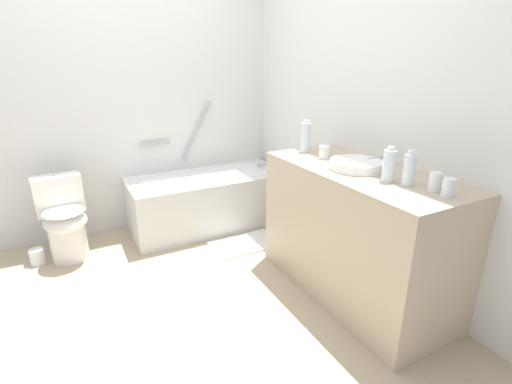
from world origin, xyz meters
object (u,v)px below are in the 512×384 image
(water_bottle_2, at_px, (409,169))
(toilet, at_px, (65,221))
(water_bottle_0, at_px, (389,165))
(water_bottle_1, at_px, (306,137))
(drinking_glass_3, at_px, (325,152))
(drinking_glass_0, at_px, (435,182))
(bathtub, at_px, (209,198))
(sink_basin, at_px, (356,165))
(toilet_paper_roll, at_px, (37,257))
(drinking_glass_2, at_px, (449,188))
(bath_mat, at_px, (245,244))
(drinking_glass_1, at_px, (325,149))
(sink_faucet, at_px, (379,161))

(water_bottle_2, bearing_deg, toilet, 133.60)
(toilet, height_order, water_bottle_0, water_bottle_0)
(water_bottle_1, height_order, drinking_glass_3, water_bottle_1)
(drinking_glass_3, bearing_deg, drinking_glass_0, -84.12)
(bathtub, distance_m, toilet, 1.26)
(bathtub, bearing_deg, toilet, -177.40)
(water_bottle_2, bearing_deg, drinking_glass_0, -71.80)
(sink_basin, bearing_deg, water_bottle_1, 91.94)
(toilet, bearing_deg, drinking_glass_0, 37.08)
(sink_basin, distance_m, toilet_paper_roll, 2.55)
(water_bottle_0, bearing_deg, drinking_glass_2, -75.89)
(bathtub, relative_size, water_bottle_0, 7.42)
(bathtub, bearing_deg, drinking_glass_0, -75.73)
(bath_mat, bearing_deg, drinking_glass_0, -74.65)
(drinking_glass_1, bearing_deg, toilet, 149.76)
(drinking_glass_0, relative_size, drinking_glass_2, 1.09)
(toilet, bearing_deg, water_bottle_0, 39.31)
(sink_faucet, distance_m, drinking_glass_2, 0.61)
(toilet, bearing_deg, drinking_glass_2, 35.74)
(drinking_glass_3, bearing_deg, sink_faucet, -56.07)
(bathtub, distance_m, drinking_glass_2, 2.25)
(drinking_glass_1, relative_size, toilet_paper_roll, 0.60)
(toilet, bearing_deg, bath_mat, 64.93)
(toilet, height_order, drinking_glass_0, drinking_glass_0)
(bathtub, bearing_deg, drinking_glass_2, -76.47)
(drinking_glass_2, bearing_deg, toilet_paper_roll, 134.72)
(toilet, relative_size, bath_mat, 1.15)
(drinking_glass_3, distance_m, toilet_paper_roll, 2.39)
(sink_faucet, bearing_deg, toilet_paper_roll, 146.20)
(drinking_glass_2, bearing_deg, sink_faucet, 77.70)
(drinking_glass_1, bearing_deg, water_bottle_1, 124.68)
(water_bottle_0, bearing_deg, toilet, 134.52)
(water_bottle_0, bearing_deg, drinking_glass_0, -69.59)
(sink_basin, height_order, bath_mat, sink_basin)
(sink_faucet, xyz_separation_m, drinking_glass_1, (-0.12, 0.41, 0.01))
(drinking_glass_0, bearing_deg, bathtub, 104.27)
(bathtub, bearing_deg, bath_mat, -78.62)
(water_bottle_1, bearing_deg, sink_basin, -88.06)
(sink_faucet, relative_size, water_bottle_1, 0.64)
(drinking_glass_1, bearing_deg, drinking_glass_0, -89.90)
(bathtub, height_order, sink_basin, bathtub)
(water_bottle_2, height_order, bath_mat, water_bottle_2)
(water_bottle_0, xyz_separation_m, water_bottle_1, (-0.00, 0.81, 0.02))
(toilet, height_order, sink_basin, sink_basin)
(toilet_paper_roll, bearing_deg, toilet, 3.19)
(water_bottle_1, distance_m, toilet_paper_roll, 2.32)
(toilet, bearing_deg, sink_basin, 44.54)
(bathtub, distance_m, water_bottle_0, 1.95)
(sink_faucet, height_order, bath_mat, sink_faucet)
(drinking_glass_2, bearing_deg, drinking_glass_1, 89.70)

